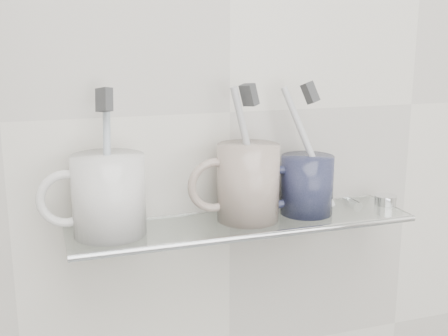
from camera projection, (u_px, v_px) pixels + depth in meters
name	position (u px, v px, depth m)	size (l,w,h in m)	color
wall_back	(230.00, 112.00, 0.83)	(2.50, 2.50, 0.00)	beige
shelf_glass	(244.00, 223.00, 0.81)	(0.50, 0.12, 0.01)	silver
shelf_rail	(258.00, 236.00, 0.76)	(0.01, 0.01, 0.50)	silver
bracket_left	(93.00, 236.00, 0.79)	(0.02, 0.02, 0.03)	silver
bracket_right	(353.00, 208.00, 0.92)	(0.02, 0.02, 0.03)	silver
mug_left	(109.00, 195.00, 0.74)	(0.10, 0.10, 0.11)	white
mug_left_handle	(66.00, 199.00, 0.73)	(0.08, 0.08, 0.01)	white
toothbrush_left	(107.00, 161.00, 0.73)	(0.01, 0.01, 0.19)	#98ACBA
bristles_left	(104.00, 100.00, 0.72)	(0.01, 0.02, 0.03)	#3A3B3C
mug_center	(248.00, 182.00, 0.81)	(0.09, 0.09, 0.11)	silver
mug_center_handle	(214.00, 185.00, 0.79)	(0.08, 0.08, 0.01)	silver
toothbrush_center	(249.00, 151.00, 0.80)	(0.01, 0.01, 0.19)	#B5B5B5
bristles_center	(249.00, 95.00, 0.78)	(0.01, 0.02, 0.03)	#3A3B3C
mug_right	(307.00, 185.00, 0.84)	(0.08, 0.08, 0.09)	black
mug_right_handle	(279.00, 187.00, 0.82)	(0.06, 0.06, 0.01)	black
toothbrush_right	(308.00, 147.00, 0.82)	(0.01, 0.01, 0.19)	silver
bristles_right	(310.00, 93.00, 0.81)	(0.01, 0.02, 0.03)	#3A3B3C
chrome_cap	(386.00, 200.00, 0.89)	(0.04, 0.04, 0.01)	silver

